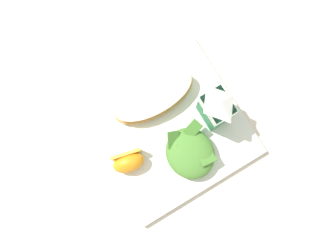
% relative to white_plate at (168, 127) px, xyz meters
% --- Properties ---
extents(ground, '(3.00, 3.00, 0.00)m').
position_rel_white_plate_xyz_m(ground, '(0.00, 0.00, -0.01)').
color(ground, beige).
extents(white_plate, '(0.28, 0.28, 0.02)m').
position_rel_white_plate_xyz_m(white_plate, '(0.00, 0.00, 0.00)').
color(white_plate, white).
rests_on(white_plate, ground).
extents(cheesy_pizza_bread, '(0.08, 0.17, 0.04)m').
position_rel_white_plate_xyz_m(cheesy_pizza_bread, '(-0.06, 0.01, 0.03)').
color(cheesy_pizza_bread, tan).
rests_on(cheesy_pizza_bread, white_plate).
extents(green_salad_pile, '(0.10, 0.09, 0.05)m').
position_rel_white_plate_xyz_m(green_salad_pile, '(0.07, 0.01, 0.03)').
color(green_salad_pile, '#4C8433').
rests_on(green_salad_pile, white_plate).
extents(milk_carton, '(0.06, 0.04, 0.11)m').
position_rel_white_plate_xyz_m(milk_carton, '(0.02, 0.09, 0.07)').
color(milk_carton, '#2D8451').
rests_on(milk_carton, white_plate).
extents(orange_wedge_front, '(0.05, 0.07, 0.04)m').
position_rel_white_plate_xyz_m(orange_wedge_front, '(0.02, -0.10, 0.03)').
color(orange_wedge_front, orange).
rests_on(orange_wedge_front, white_plate).
extents(paper_napkin, '(0.15, 0.15, 0.00)m').
position_rel_white_plate_xyz_m(paper_napkin, '(-0.04, 0.22, -0.01)').
color(paper_napkin, white).
rests_on(paper_napkin, ground).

